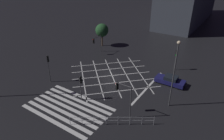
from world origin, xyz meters
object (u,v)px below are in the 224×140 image
street_lamp_west (175,67)px  waiting_car (170,80)px  traffic_light_median_south (81,83)px  traffic_light_se_main (123,92)px  traffic_light_sw_cross (48,63)px  street_tree_near (102,30)px  traffic_light_nw_cross (96,41)px  traffic_light_ne_cross (176,56)px

street_lamp_west → waiting_car: (-1.63, 5.10, -4.69)m
traffic_light_median_south → street_lamp_west: (9.86, 4.98, 2.81)m
traffic_light_se_main → traffic_light_sw_cross: 12.81m
traffic_light_se_main → street_tree_near: 23.08m
traffic_light_sw_cross → traffic_light_nw_cross: traffic_light_sw_cross is taller
traffic_light_se_main → traffic_light_nw_cross: 18.89m
traffic_light_nw_cross → waiting_car: traffic_light_nw_cross is taller
traffic_light_se_main → traffic_light_nw_cross: size_ratio=1.22×
traffic_light_median_south → waiting_car: (8.23, 10.08, -1.88)m
traffic_light_median_south → street_tree_near: size_ratio=0.72×
traffic_light_sw_cross → traffic_light_nw_cross: 12.51m
traffic_light_ne_cross → street_tree_near: size_ratio=0.74×
traffic_light_nw_cross → street_lamp_west: size_ratio=0.41×
traffic_light_median_south → traffic_light_sw_cross: bearing=82.3°
traffic_light_ne_cross → traffic_light_nw_cross: 15.16m
street_tree_near → waiting_car: 19.41m
traffic_light_median_south → street_lamp_west: bearing=-63.2°
traffic_light_sw_cross → street_tree_near: 16.87m
street_tree_near → traffic_light_nw_cross: bearing=-68.3°
traffic_light_se_main → traffic_light_sw_cross: bearing=-2.6°
street_tree_near → waiting_car: (17.66, -7.53, -2.83)m
traffic_light_nw_cross → street_tree_near: (-1.68, 4.20, 0.89)m
traffic_light_se_main → traffic_light_median_south: (-5.89, -0.35, -0.58)m
waiting_car → traffic_light_sw_cross: bearing=31.1°
traffic_light_nw_cross → waiting_car: 16.44m
traffic_light_se_main → waiting_car: (2.34, 9.73, -2.46)m
street_lamp_west → traffic_light_nw_cross: bearing=154.4°
traffic_light_ne_cross → traffic_light_nw_cross: bearing=-84.8°
traffic_light_ne_cross → street_tree_near: (-16.78, 2.84, 0.89)m
traffic_light_se_main → traffic_light_nw_cross: traffic_light_se_main is taller
traffic_light_sw_cross → traffic_light_ne_cross: bearing=-45.8°
traffic_light_nw_cross → street_lamp_west: bearing=64.4°
traffic_light_sw_cross → traffic_light_median_south: 6.99m
traffic_light_nw_cross → traffic_light_median_south: traffic_light_median_south is taller
traffic_light_median_south → traffic_light_se_main: bearing=-86.6°
traffic_light_nw_cross → street_tree_near: bearing=-158.3°
street_tree_near → waiting_car: bearing=-23.1°
traffic_light_sw_cross → street_tree_near: bearing=8.6°
traffic_light_median_south → street_lamp_west: street_lamp_west is taller
traffic_light_sw_cross → traffic_light_nw_cross: bearing=3.9°
traffic_light_ne_cross → traffic_light_sw_cross: (-14.25, -13.83, 0.49)m
street_tree_near → street_lamp_west: bearing=-33.2°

